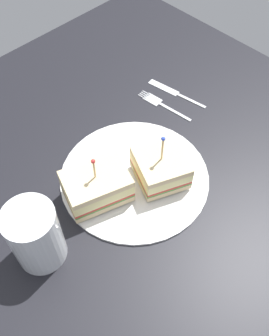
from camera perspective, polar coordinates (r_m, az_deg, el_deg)
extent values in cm
cube|color=black|center=(68.42, 0.00, -1.96)|extent=(90.90, 90.90, 2.00)
cylinder|color=white|center=(67.21, 0.00, -1.25)|extent=(26.00, 26.00, 0.96)
cube|color=beige|center=(66.33, 3.80, -0.94)|extent=(10.69, 10.88, 1.12)
cube|color=#478438|center=(65.72, 3.84, -0.56)|extent=(10.69, 10.88, 0.40)
cube|color=red|center=(65.35, 3.86, -0.33)|extent=(10.69, 10.88, 0.50)
cube|color=#EFE093|center=(64.43, 3.92, 0.27)|extent=(10.69, 10.88, 1.80)
cube|color=beige|center=(63.27, 3.99, 1.06)|extent=(10.69, 10.88, 1.12)
cylinder|color=tan|center=(61.09, 4.13, 2.65)|extent=(0.30, 0.30, 5.56)
sphere|color=blue|center=(58.96, 4.29, 4.35)|extent=(0.70, 0.70, 0.70)
cube|color=beige|center=(64.32, -5.49, -3.68)|extent=(12.13, 10.26, 1.19)
cube|color=#478438|center=(63.66, -5.55, -3.30)|extent=(12.13, 10.26, 0.40)
cube|color=red|center=(63.28, -5.58, -3.07)|extent=(12.13, 10.26, 0.50)
cube|color=#EFE093|center=(62.26, -5.67, -2.45)|extent=(12.13, 10.26, 1.96)
cube|color=beige|center=(60.97, -5.78, -1.63)|extent=(12.13, 10.26, 1.19)
cylinder|color=tan|center=(59.10, -5.97, -0.36)|extent=(0.30, 0.30, 4.60)
sphere|color=red|center=(57.27, -6.16, 1.00)|extent=(0.70, 0.70, 0.70)
cylinder|color=#B74C33|center=(58.85, -14.45, -10.04)|extent=(6.66, 6.66, 8.37)
cylinder|color=white|center=(57.61, -14.74, -9.41)|extent=(7.56, 7.56, 11.22)
cube|color=silver|center=(78.24, 6.02, 8.33)|extent=(1.44, 7.70, 0.35)
cube|color=silver|center=(80.44, 2.70, 10.16)|extent=(2.58, 3.82, 0.35)
cube|color=silver|center=(81.83, 1.78, 11.12)|extent=(0.40, 2.01, 0.35)
cube|color=silver|center=(81.54, 1.56, 10.93)|extent=(0.40, 2.01, 0.35)
cube|color=silver|center=(81.25, 1.34, 10.75)|extent=(0.40, 2.01, 0.35)
cube|color=silver|center=(80.96, 1.12, 10.56)|extent=(0.40, 2.01, 0.35)
cube|color=silver|center=(81.20, 7.92, 10.14)|extent=(1.95, 8.38, 0.35)
cube|color=silver|center=(83.27, 4.34, 11.87)|extent=(2.62, 7.15, 0.24)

